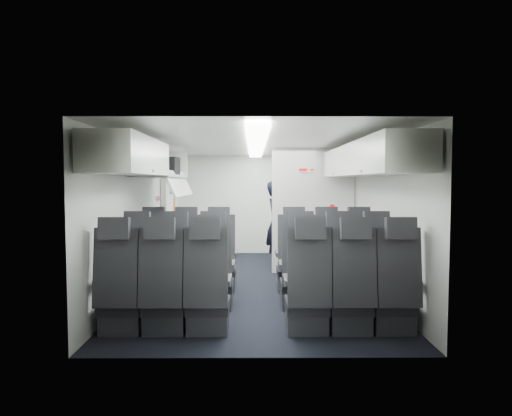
{
  "coord_description": "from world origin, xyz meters",
  "views": [
    {
      "loc": [
        -0.04,
        -7.01,
        1.59
      ],
      "look_at": [
        0.0,
        0.4,
        1.15
      ],
      "focal_mm": 32.0,
      "sensor_mm": 36.0,
      "label": 1
    }
  ],
  "objects_px": {
    "seat_row_rear": "(258,295)",
    "boarding_door": "(169,215)",
    "seat_row_front": "(256,264)",
    "carry_on_bag": "(163,166)",
    "flight_attendant": "(277,224)",
    "seat_row_mid": "(257,277)",
    "galley_unit": "(300,211)"
  },
  "relations": [
    {
      "from": "galley_unit",
      "to": "boarding_door",
      "type": "height_order",
      "value": "galley_unit"
    },
    {
      "from": "seat_row_mid",
      "to": "boarding_door",
      "type": "height_order",
      "value": "boarding_door"
    },
    {
      "from": "seat_row_rear",
      "to": "seat_row_front",
      "type": "bearing_deg",
      "value": 90.0
    },
    {
      "from": "galley_unit",
      "to": "carry_on_bag",
      "type": "distance_m",
      "value": 3.78
    },
    {
      "from": "seat_row_front",
      "to": "seat_row_mid",
      "type": "bearing_deg",
      "value": -90.0
    },
    {
      "from": "boarding_door",
      "to": "seat_row_rear",
      "type": "bearing_deg",
      "value": -67.13
    },
    {
      "from": "seat_row_mid",
      "to": "seat_row_rear",
      "type": "xyz_separation_m",
      "value": [
        0.0,
        -0.9,
        0.0
      ]
    },
    {
      "from": "seat_row_rear",
      "to": "flight_attendant",
      "type": "distance_m",
      "value": 3.7
    },
    {
      "from": "seat_row_mid",
      "to": "carry_on_bag",
      "type": "distance_m",
      "value": 2.39
    },
    {
      "from": "flight_attendant",
      "to": "seat_row_mid",
      "type": "bearing_deg",
      "value": 169.34
    },
    {
      "from": "galley_unit",
      "to": "boarding_door",
      "type": "xyz_separation_m",
      "value": [
        -2.59,
        -1.17,
        0.0
      ]
    },
    {
      "from": "seat_row_front",
      "to": "carry_on_bag",
      "type": "height_order",
      "value": "carry_on_bag"
    },
    {
      "from": "carry_on_bag",
      "to": "flight_attendant",
      "type": "bearing_deg",
      "value": 45.29
    },
    {
      "from": "seat_row_mid",
      "to": "galley_unit",
      "type": "relative_size",
      "value": 1.75
    },
    {
      "from": "seat_row_rear",
      "to": "galley_unit",
      "type": "bearing_deg",
      "value": 79.35
    },
    {
      "from": "seat_row_front",
      "to": "carry_on_bag",
      "type": "relative_size",
      "value": 7.62
    },
    {
      "from": "seat_row_rear",
      "to": "flight_attendant",
      "type": "xyz_separation_m",
      "value": [
        0.38,
        3.66,
        0.39
      ]
    },
    {
      "from": "seat_row_front",
      "to": "boarding_door",
      "type": "distance_m",
      "value": 2.71
    },
    {
      "from": "seat_row_mid",
      "to": "seat_row_rear",
      "type": "height_order",
      "value": "same"
    },
    {
      "from": "seat_row_rear",
      "to": "boarding_door",
      "type": "xyz_separation_m",
      "value": [
        -1.64,
        3.89,
        0.55
      ]
    },
    {
      "from": "seat_row_rear",
      "to": "galley_unit",
      "type": "height_order",
      "value": "galley_unit"
    },
    {
      "from": "seat_row_front",
      "to": "boarding_door",
      "type": "height_order",
      "value": "boarding_door"
    },
    {
      "from": "flight_attendant",
      "to": "seat_row_front",
      "type": "bearing_deg",
      "value": 165.6
    },
    {
      "from": "seat_row_rear",
      "to": "galley_unit",
      "type": "distance_m",
      "value": 5.17
    },
    {
      "from": "seat_row_rear",
      "to": "carry_on_bag",
      "type": "bearing_deg",
      "value": 122.15
    },
    {
      "from": "galley_unit",
      "to": "flight_attendant",
      "type": "relative_size",
      "value": 1.19
    },
    {
      "from": "seat_row_rear",
      "to": "boarding_door",
      "type": "height_order",
      "value": "boarding_door"
    },
    {
      "from": "boarding_door",
      "to": "flight_attendant",
      "type": "height_order",
      "value": "boarding_door"
    },
    {
      "from": "seat_row_front",
      "to": "boarding_door",
      "type": "relative_size",
      "value": 1.79
    },
    {
      "from": "seat_row_front",
      "to": "galley_unit",
      "type": "relative_size",
      "value": 1.75
    },
    {
      "from": "seat_row_mid",
      "to": "boarding_door",
      "type": "distance_m",
      "value": 3.45
    },
    {
      "from": "seat_row_front",
      "to": "flight_attendant",
      "type": "height_order",
      "value": "flight_attendant"
    }
  ]
}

